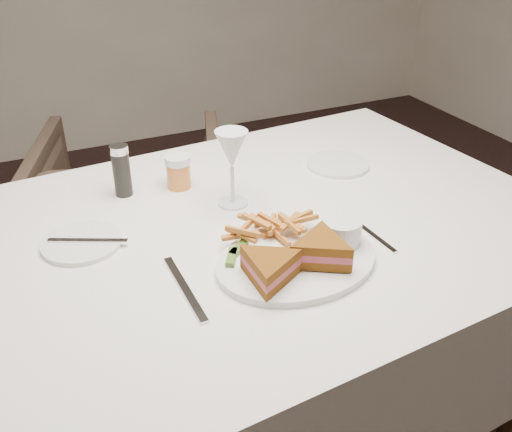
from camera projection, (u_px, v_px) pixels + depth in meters
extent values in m
cube|color=white|center=(247.00, 356.00, 1.40)|extent=(1.44, 1.02, 0.75)
imported|color=#46362B|center=(134.00, 207.00, 2.12)|extent=(0.82, 0.79, 0.67)
ellipsoid|color=white|center=(296.00, 261.00, 1.08)|extent=(0.34, 0.27, 0.01)
cube|color=silver|center=(185.00, 288.00, 1.02)|extent=(0.02, 0.21, 0.00)
cylinder|color=white|center=(82.00, 243.00, 1.14)|extent=(0.16, 0.16, 0.01)
cylinder|color=white|center=(338.00, 164.00, 1.46)|extent=(0.16, 0.16, 0.01)
cylinder|color=black|center=(122.00, 171.00, 1.30)|extent=(0.04, 0.04, 0.12)
cylinder|color=orange|center=(178.00, 172.00, 1.34)|extent=(0.06, 0.06, 0.08)
cube|color=#486924|center=(238.00, 248.00, 1.10)|extent=(0.05, 0.05, 0.01)
cube|color=#486924|center=(232.00, 257.00, 1.07)|extent=(0.04, 0.06, 0.01)
cylinder|color=white|center=(341.00, 231.00, 1.11)|extent=(0.08, 0.08, 0.05)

